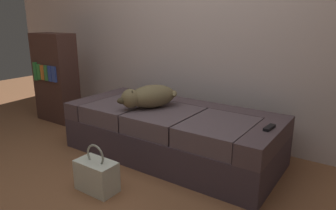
{
  "coord_description": "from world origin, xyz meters",
  "views": [
    {
      "loc": [
        1.53,
        -1.26,
        1.28
      ],
      "look_at": [
        0.0,
        0.96,
        0.51
      ],
      "focal_mm": 32.95,
      "sensor_mm": 36.0,
      "label": 1
    }
  ],
  "objects_px": {
    "couch": "(171,132)",
    "tv_remote": "(269,128)",
    "dog_tan": "(149,97)",
    "bookshelf": "(56,78)",
    "handbag": "(97,175)"
  },
  "relations": [
    {
      "from": "couch",
      "to": "dog_tan",
      "type": "xyz_separation_m",
      "value": [
        -0.2,
        -0.08,
        0.34
      ]
    },
    {
      "from": "couch",
      "to": "bookshelf",
      "type": "height_order",
      "value": "bookshelf"
    },
    {
      "from": "couch",
      "to": "tv_remote",
      "type": "xyz_separation_m",
      "value": [
        0.92,
        -0.02,
        0.24
      ]
    },
    {
      "from": "couch",
      "to": "handbag",
      "type": "xyz_separation_m",
      "value": [
        -0.11,
        -0.85,
        -0.1
      ]
    },
    {
      "from": "bookshelf",
      "to": "tv_remote",
      "type": "bearing_deg",
      "value": -1.85
    },
    {
      "from": "tv_remote",
      "to": "bookshelf",
      "type": "relative_size",
      "value": 0.14
    },
    {
      "from": "couch",
      "to": "tv_remote",
      "type": "distance_m",
      "value": 0.95
    },
    {
      "from": "dog_tan",
      "to": "handbag",
      "type": "distance_m",
      "value": 0.89
    },
    {
      "from": "dog_tan",
      "to": "tv_remote",
      "type": "relative_size",
      "value": 3.94
    },
    {
      "from": "couch",
      "to": "dog_tan",
      "type": "height_order",
      "value": "dog_tan"
    },
    {
      "from": "dog_tan",
      "to": "bookshelf",
      "type": "bearing_deg",
      "value": 174.64
    },
    {
      "from": "tv_remote",
      "to": "couch",
      "type": "bearing_deg",
      "value": -176.79
    },
    {
      "from": "tv_remote",
      "to": "bookshelf",
      "type": "xyz_separation_m",
      "value": [
        -2.72,
        0.09,
        0.08
      ]
    },
    {
      "from": "handbag",
      "to": "bookshelf",
      "type": "distance_m",
      "value": 1.97
    },
    {
      "from": "couch",
      "to": "bookshelf",
      "type": "distance_m",
      "value": 1.83
    }
  ]
}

